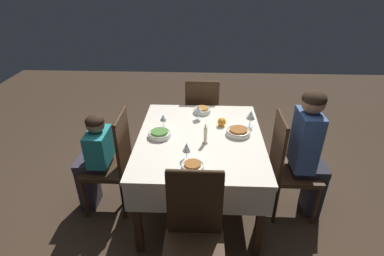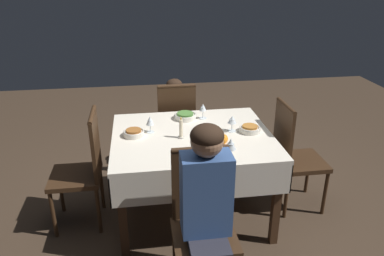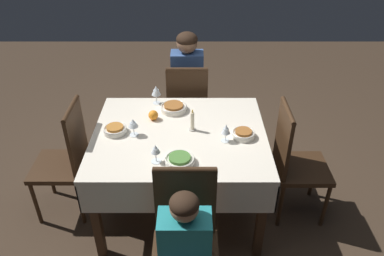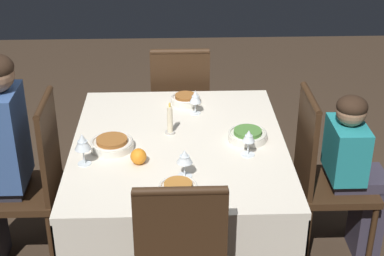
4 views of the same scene
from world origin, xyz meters
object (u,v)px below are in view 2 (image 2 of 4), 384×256
Objects in this scene: person_adult_denim at (207,211)px; bowl_east at (134,133)px; wine_glass_west at (232,120)px; candle_centerpiece at (181,130)px; person_child_teal at (174,117)px; chair_east at (84,166)px; wine_glass_north at (231,145)px; dining_table at (192,145)px; wine_glass_south at (203,108)px; bowl_north at (207,150)px; bowl_south at (185,116)px; chair_north at (202,217)px; chair_west at (293,153)px; wine_glass_east at (150,121)px; bowl_west at (250,129)px; orange_fruit at (223,139)px; chair_south at (176,124)px.

person_adult_denim is 7.28× the size of bowl_east.
candle_centerpiece is (0.43, 0.07, -0.03)m from wine_glass_west.
wine_glass_west is (-0.39, 0.94, 0.33)m from person_child_teal.
wine_glass_north is (-1.10, 0.48, 0.35)m from chair_east.
dining_table is 0.49m from bowl_east.
chair_east is at bearing 17.06° from wine_glass_south.
bowl_south is (0.07, -0.69, 0.00)m from bowl_north.
chair_north is 1.76m from person_child_teal.
dining_table is 0.42m from wine_glass_south.
bowl_north is at bearing 95.68° from bowl_south.
bowl_north is at bearing 99.51° from dining_table.
chair_north is (0.05, 0.79, -0.14)m from dining_table.
chair_north is 1.00× the size of chair_west.
wine_glass_east is 1.02× the size of wine_glass_west.
bowl_east is 1.22× the size of wine_glass_west.
orange_fruit is at bearing 34.55° from bowl_west.
person_child_teal is at bearing 138.40° from chair_east.
person_child_teal is at bearing -92.47° from candle_centerpiece.
bowl_south is at bearing 93.87° from person_child_teal.
wine_glass_south reaches higher than dining_table.
chair_north is 7.00× the size of wine_glass_east.
bowl_north is 0.59m from wine_glass_east.
bowl_west is 1.24× the size of wine_glass_west.
bowl_east is (1.37, -0.05, 0.26)m from chair_west.
wine_glass_north is at bearing 62.40° from person_adult_denim.
candle_centerpiece is (0.24, 0.38, -0.03)m from wine_glass_south.
orange_fruit is (0.68, 0.19, 0.27)m from chair_west.
chair_south is 0.89m from candle_centerpiece.
chair_west reaches higher than bowl_east.
bowl_north reaches higher than dining_table.
person_child_teal is at bearing -114.56° from bowl_east.
chair_north is 0.97m from bowl_east.
bowl_south is (-0.88, -0.34, 0.26)m from chair_east.
wine_glass_north reaches higher than wine_glass_south.
person_adult_denim reaches higher than person_child_teal.
candle_centerpiece is at bearing 149.14° from wine_glass_east.
chair_east is 5.87× the size of bowl_east.
wine_glass_east is at bearing -159.38° from bowl_east.
chair_north is 1.17m from chair_east.
bowl_north is at bearing 111.64° from chair_west.
chair_south is 4.59× the size of bowl_north.
person_child_teal is 0.73m from wine_glass_south.
bowl_south is (-0.04, 0.61, 0.25)m from person_child_teal.
chair_west reaches higher than bowl_north.
wine_glass_west is 1.79× the size of orange_fruit.
candle_centerpiece is (0.05, -0.75, 0.30)m from chair_north.
dining_table is at bearing 93.89° from chair_south.
chair_east is 7.00× the size of wine_glass_east.
wine_glass_east is (0.34, -0.10, 0.19)m from dining_table.
dining_table is 0.32m from orange_fruit.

